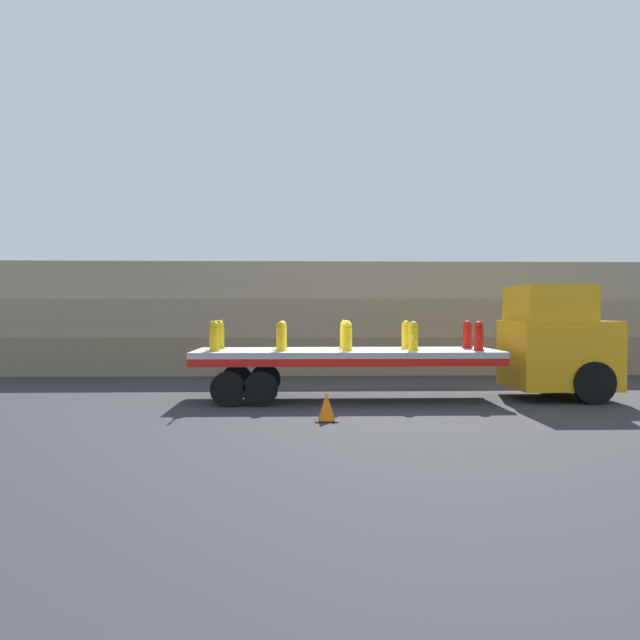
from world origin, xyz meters
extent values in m
plane|color=#2D2D30|center=(0.00, 0.00, 0.00)|extent=(120.00, 120.00, 0.00)
cube|color=#84755B|center=(0.00, 7.72, 0.72)|extent=(60.00, 3.00, 1.44)
cube|color=gray|center=(0.00, 7.87, 2.17)|extent=(60.00, 3.00, 1.44)
cube|color=tan|center=(0.00, 8.02, 3.61)|extent=(60.00, 3.00, 1.44)
cube|color=orange|center=(5.91, 0.00, 1.24)|extent=(2.65, 2.45, 1.86)
cube|color=orange|center=(5.65, 0.00, 2.65)|extent=(1.85, 2.26, 0.97)
cube|color=black|center=(6.64, 0.00, 1.61)|extent=(1.06, 2.16, 1.04)
cylinder|color=black|center=(6.38, -1.17, 0.56)|extent=(1.12, 0.28, 1.12)
cylinder|color=black|center=(6.38, 1.17, 0.56)|extent=(1.12, 0.28, 1.12)
cube|color=#B2B2B7|center=(0.00, 0.00, 1.29)|extent=(8.26, 2.58, 0.16)
cube|color=red|center=(0.00, -1.25, 1.11)|extent=(8.26, 0.08, 0.20)
cube|color=red|center=(0.00, 1.25, 1.11)|extent=(8.26, 0.08, 0.20)
cylinder|color=black|center=(-2.27, -1.19, 0.44)|extent=(0.89, 0.30, 0.89)
cylinder|color=black|center=(-2.27, 1.19, 0.44)|extent=(0.89, 0.30, 0.89)
cylinder|color=black|center=(-3.10, -1.19, 0.44)|extent=(0.89, 0.30, 0.89)
cylinder|color=black|center=(-3.10, 1.19, 0.44)|extent=(0.89, 0.30, 0.89)
cylinder|color=gold|center=(-3.53, -0.57, 1.38)|extent=(0.31, 0.31, 0.03)
cylinder|color=gold|center=(-3.53, -0.57, 1.68)|extent=(0.25, 0.25, 0.62)
sphere|color=gold|center=(-3.53, -0.57, 2.04)|extent=(0.24, 0.24, 0.24)
cylinder|color=gold|center=(-3.53, -0.76, 1.75)|extent=(0.11, 0.13, 0.11)
cylinder|color=gold|center=(-3.53, -0.38, 1.75)|extent=(0.11, 0.13, 0.11)
cylinder|color=gold|center=(-3.53, 0.57, 1.38)|extent=(0.31, 0.31, 0.03)
cylinder|color=gold|center=(-3.53, 0.57, 1.68)|extent=(0.25, 0.25, 0.62)
sphere|color=gold|center=(-3.53, 0.57, 2.04)|extent=(0.24, 0.24, 0.24)
cylinder|color=gold|center=(-3.53, 0.38, 1.75)|extent=(0.11, 0.13, 0.11)
cylinder|color=gold|center=(-3.53, 0.76, 1.75)|extent=(0.11, 0.13, 0.11)
cylinder|color=gold|center=(-1.76, -0.57, 1.38)|extent=(0.31, 0.31, 0.03)
cylinder|color=gold|center=(-1.76, -0.57, 1.68)|extent=(0.25, 0.25, 0.62)
sphere|color=gold|center=(-1.76, -0.57, 2.04)|extent=(0.24, 0.24, 0.24)
cylinder|color=gold|center=(-1.76, -0.76, 1.75)|extent=(0.11, 0.13, 0.11)
cylinder|color=gold|center=(-1.76, -0.38, 1.75)|extent=(0.11, 0.13, 0.11)
cylinder|color=gold|center=(-1.76, 0.57, 1.38)|extent=(0.31, 0.31, 0.03)
cylinder|color=gold|center=(-1.76, 0.57, 1.68)|extent=(0.25, 0.25, 0.62)
sphere|color=gold|center=(-1.76, 0.57, 2.04)|extent=(0.24, 0.24, 0.24)
cylinder|color=gold|center=(-1.76, 0.38, 1.75)|extent=(0.11, 0.13, 0.11)
cylinder|color=gold|center=(-1.76, 0.76, 1.75)|extent=(0.11, 0.13, 0.11)
cylinder|color=gold|center=(0.00, -0.57, 1.38)|extent=(0.31, 0.31, 0.03)
cylinder|color=gold|center=(0.00, -0.57, 1.68)|extent=(0.25, 0.25, 0.62)
sphere|color=gold|center=(0.00, -0.57, 2.04)|extent=(0.24, 0.24, 0.24)
cylinder|color=gold|center=(0.00, -0.76, 1.75)|extent=(0.11, 0.13, 0.11)
cylinder|color=gold|center=(0.00, -0.38, 1.75)|extent=(0.11, 0.13, 0.11)
cylinder|color=gold|center=(0.00, 0.57, 1.38)|extent=(0.31, 0.31, 0.03)
cylinder|color=gold|center=(0.00, 0.57, 1.68)|extent=(0.25, 0.25, 0.62)
sphere|color=gold|center=(0.00, 0.57, 2.04)|extent=(0.24, 0.24, 0.24)
cylinder|color=gold|center=(0.00, 0.38, 1.75)|extent=(0.11, 0.13, 0.11)
cylinder|color=gold|center=(0.00, 0.76, 1.75)|extent=(0.11, 0.13, 0.11)
cylinder|color=gold|center=(1.76, -0.57, 1.38)|extent=(0.31, 0.31, 0.03)
cylinder|color=gold|center=(1.76, -0.57, 1.68)|extent=(0.25, 0.25, 0.62)
sphere|color=gold|center=(1.76, -0.57, 2.04)|extent=(0.24, 0.24, 0.24)
cylinder|color=gold|center=(1.76, -0.76, 1.75)|extent=(0.11, 0.13, 0.11)
cylinder|color=gold|center=(1.76, -0.38, 1.75)|extent=(0.11, 0.13, 0.11)
cylinder|color=gold|center=(1.76, 0.57, 1.38)|extent=(0.31, 0.31, 0.03)
cylinder|color=gold|center=(1.76, 0.57, 1.68)|extent=(0.25, 0.25, 0.62)
sphere|color=gold|center=(1.76, 0.57, 2.04)|extent=(0.24, 0.24, 0.24)
cylinder|color=gold|center=(1.76, 0.38, 1.75)|extent=(0.11, 0.13, 0.11)
cylinder|color=gold|center=(1.76, 0.76, 1.75)|extent=(0.11, 0.13, 0.11)
cylinder|color=red|center=(3.53, -0.57, 1.38)|extent=(0.31, 0.31, 0.03)
cylinder|color=red|center=(3.53, -0.57, 1.68)|extent=(0.25, 0.25, 0.62)
sphere|color=red|center=(3.53, -0.57, 2.04)|extent=(0.24, 0.24, 0.24)
cylinder|color=red|center=(3.53, -0.76, 1.75)|extent=(0.11, 0.13, 0.11)
cylinder|color=red|center=(3.53, -0.38, 1.75)|extent=(0.11, 0.13, 0.11)
cylinder|color=red|center=(3.53, 0.57, 1.38)|extent=(0.31, 0.31, 0.03)
cylinder|color=red|center=(3.53, 0.57, 1.68)|extent=(0.25, 0.25, 0.62)
sphere|color=red|center=(3.53, 0.57, 2.04)|extent=(0.24, 0.24, 0.24)
cylinder|color=red|center=(3.53, 0.38, 1.75)|extent=(0.11, 0.13, 0.11)
cylinder|color=red|center=(3.53, 0.76, 1.75)|extent=(0.11, 0.13, 0.11)
cube|color=yellow|center=(-3.53, 0.00, 2.16)|extent=(0.05, 2.78, 0.01)
cube|color=yellow|center=(0.00, 0.00, 2.16)|extent=(0.05, 2.78, 0.01)
cube|color=black|center=(-0.68, -3.43, 0.01)|extent=(0.50, 0.50, 0.03)
cone|color=orange|center=(-0.68, -3.43, 0.33)|extent=(0.39, 0.39, 0.60)
camera|label=1|loc=(-1.28, -17.10, 2.40)|focal=35.00mm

